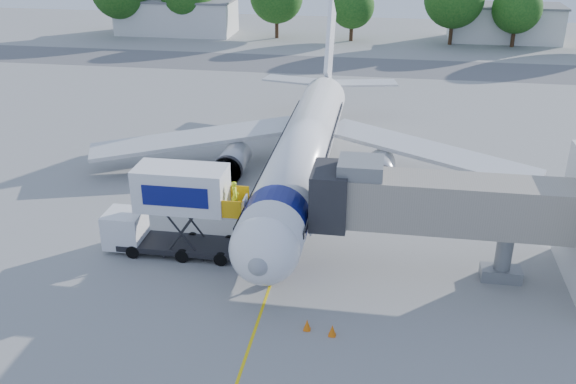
# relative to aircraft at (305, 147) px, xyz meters

# --- Properties ---
(ground) EXTENTS (160.00, 160.00, 0.00)m
(ground) POSITION_rel_aircraft_xyz_m (0.00, -4.12, -2.95)
(ground) COLOR gray
(ground) RESTS_ON ground
(guidance_line) EXTENTS (0.15, 70.00, 0.01)m
(guidance_line) POSITION_rel_aircraft_xyz_m (0.00, -4.12, -2.94)
(guidance_line) COLOR yellow
(guidance_line) RESTS_ON ground
(taxiway_strip) EXTENTS (120.00, 10.00, 0.01)m
(taxiway_strip) POSITION_rel_aircraft_xyz_m (0.00, 37.88, -2.94)
(taxiway_strip) COLOR #59595B
(taxiway_strip) RESTS_ON ground
(aircraft) EXTENTS (34.17, 37.73, 11.35)m
(aircraft) POSITION_rel_aircraft_xyz_m (0.00, 0.00, 0.00)
(aircraft) COLOR white
(aircraft) RESTS_ON ground
(jet_bridge) EXTENTS (13.90, 3.20, 6.60)m
(jet_bridge) POSITION_rel_aircraft_xyz_m (7.99, -11.12, 1.39)
(jet_bridge) COLOR gray
(jet_bridge) RESTS_ON ground
(catering_hiloader) EXTENTS (8.50, 2.44, 5.50)m
(catering_hiloader) POSITION_rel_aircraft_xyz_m (-6.27, -11.12, -0.19)
(catering_hiloader) COLOR black
(catering_hiloader) RESTS_ON ground
(ground_tug) EXTENTS (3.45, 2.57, 1.24)m
(ground_tug) POSITION_rel_aircraft_xyz_m (-2.87, -20.57, -2.30)
(ground_tug) COLOR silver
(ground_tug) RESTS_ON ground
(safety_cone_a) EXTENTS (0.39, 0.39, 0.62)m
(safety_cone_a) POSITION_rel_aircraft_xyz_m (3.78, -17.69, -2.65)
(safety_cone_a) COLOR orange
(safety_cone_a) RESTS_ON ground
(safety_cone_b) EXTENTS (0.37, 0.37, 0.60)m
(safety_cone_b) POSITION_rel_aircraft_xyz_m (2.52, -17.43, -2.66)
(safety_cone_b) COLOR orange
(safety_cone_b) RESTS_ON ground
(outbuilding_left) EXTENTS (18.40, 8.40, 5.30)m
(outbuilding_left) POSITION_rel_aircraft_xyz_m (-28.00, 55.88, -0.29)
(outbuilding_left) COLOR silver
(outbuilding_left) RESTS_ON ground
(outbuilding_right) EXTENTS (16.40, 7.40, 5.30)m
(outbuilding_right) POSITION_rel_aircraft_xyz_m (22.00, 57.88, -0.29)
(outbuilding_right) COLOR silver
(outbuilding_right) RESTS_ON ground
(tree_d) EXTENTS (6.48, 6.48, 8.27)m
(tree_d) POSITION_rel_aircraft_xyz_m (-0.43, 54.16, 2.06)
(tree_d) COLOR #382314
(tree_d) RESTS_ON ground
(tree_f) EXTENTS (6.91, 6.91, 8.82)m
(tree_f) POSITION_rel_aircraft_xyz_m (22.74, 53.49, 2.40)
(tree_f) COLOR #382314
(tree_f) RESTS_ON ground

